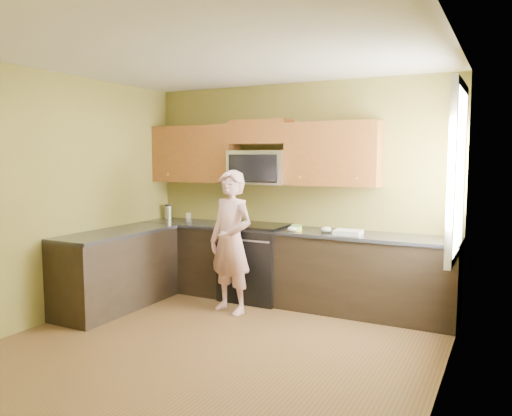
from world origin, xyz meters
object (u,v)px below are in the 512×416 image
Objects in this scene: microwave at (260,184)px; frying_pan at (239,226)px; travel_mug at (168,219)px; woman at (231,242)px; butter_tub at (296,231)px; stove at (255,262)px.

frying_pan is (-0.10, -0.37, -0.50)m from microwave.
frying_pan is at bearing -104.94° from microwave.
travel_mug reaches higher than frying_pan.
woman is 8.14× the size of travel_mug.
frying_pan is 3.35× the size of butter_tub.
butter_tub is 0.64× the size of travel_mug.
microwave is 5.86× the size of butter_tub.
frying_pan is at bearing -167.51° from butter_tub.
microwave is 3.77× the size of travel_mug.
frying_pan is 1.43m from travel_mug.
butter_tub is (0.59, -0.22, -0.53)m from microwave.
stove is at bearing 170.94° from butter_tub.
butter_tub is at bearing -7.08° from travel_mug.
travel_mug is (-1.45, 0.75, 0.10)m from woman.
woman is 1.64m from travel_mug.
travel_mug is (-1.46, 0.04, -0.53)m from microwave.
microwave is (0.00, 0.12, 0.97)m from stove.
frying_pan is 0.71m from butter_tub.
stove is 1.54m from travel_mug.
microwave is 0.63m from frying_pan.
microwave is at bearing 103.12° from woman.
microwave is 0.83m from butter_tub.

